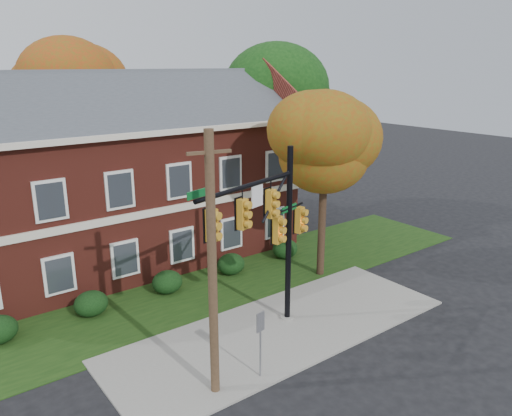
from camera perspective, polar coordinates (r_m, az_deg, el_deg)
ground at (r=19.51m, az=4.90°, el=-14.91°), size 120.00×120.00×0.00m
sidewalk at (r=20.14m, az=2.95°, el=-13.67°), size 14.00×5.00×0.08m
grass_strip at (r=23.74m, az=-4.92°, el=-8.88°), size 30.00×6.00×0.04m
apartment_building at (r=26.47m, az=-15.84°, el=4.53°), size 18.80×8.80×9.74m
hedge_left at (r=22.04m, az=-18.34°, el=-10.33°), size 1.40×1.26×1.05m
hedge_center at (r=23.21m, az=-10.11°, el=-8.33°), size 1.40×1.26×1.05m
hedge_right at (r=24.82m, az=-2.88°, el=-6.41°), size 1.40×1.26×1.05m
hedge_far_right at (r=26.80m, az=3.33°, el=-4.67°), size 1.40×1.26×1.05m
tree_near_right at (r=23.38m, az=8.54°, el=7.68°), size 4.50×4.25×8.58m
tree_right_rear at (r=32.56m, az=2.35°, el=12.78°), size 6.30×5.95×10.62m
tree_far_rear at (r=33.84m, az=-19.27°, el=13.27°), size 6.84×6.46×11.52m
traffic_signal at (r=18.14m, az=1.57°, el=-1.88°), size 6.20×1.90×7.14m
utility_pole at (r=14.86m, az=-5.02°, el=-6.93°), size 1.29×0.37×8.36m
sign_post at (r=16.65m, az=0.51°, el=-14.20°), size 0.35×0.10×2.41m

